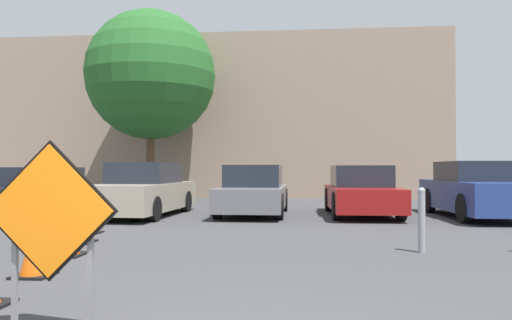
{
  "coord_description": "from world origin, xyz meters",
  "views": [
    {
      "loc": [
        0.52,
        -2.65,
        1.31
      ],
      "look_at": [
        -0.7,
        10.26,
        1.53
      ],
      "focal_mm": 35.0,
      "sensor_mm": 36.0,
      "label": 1
    }
  ],
  "objects_px": {
    "parked_car_fourth": "(361,192)",
    "bollard_nearest": "(422,218)",
    "traffic_cone_third": "(67,233)",
    "traffic_cone_fifth": "(89,219)",
    "parked_car_nearest": "(40,193)",
    "parked_car_fifth": "(476,191)",
    "parked_car_third": "(254,192)",
    "road_closed_sign": "(50,227)",
    "parked_car_second": "(144,191)",
    "traffic_cone_fourth": "(79,221)",
    "traffic_cone_second": "(34,250)"
  },
  "relations": [
    {
      "from": "parked_car_fourth",
      "to": "bollard_nearest",
      "type": "bearing_deg",
      "value": 90.77
    },
    {
      "from": "traffic_cone_third",
      "to": "bollard_nearest",
      "type": "height_order",
      "value": "bollard_nearest"
    },
    {
      "from": "traffic_cone_fifth",
      "to": "bollard_nearest",
      "type": "distance_m",
      "value": 6.36
    },
    {
      "from": "parked_car_nearest",
      "to": "parked_car_fifth",
      "type": "xyz_separation_m",
      "value": [
        11.97,
        0.4,
        0.08
      ]
    },
    {
      "from": "parked_car_third",
      "to": "bollard_nearest",
      "type": "xyz_separation_m",
      "value": [
        3.22,
        -6.04,
        -0.11
      ]
    },
    {
      "from": "road_closed_sign",
      "to": "parked_car_fifth",
      "type": "bearing_deg",
      "value": 56.53
    },
    {
      "from": "parked_car_second",
      "to": "parked_car_fifth",
      "type": "bearing_deg",
      "value": -175.42
    },
    {
      "from": "parked_car_fifth",
      "to": "road_closed_sign",
      "type": "bearing_deg",
      "value": 54.72
    },
    {
      "from": "traffic_cone_third",
      "to": "parked_car_second",
      "type": "xyz_separation_m",
      "value": [
        -0.84,
        6.26,
        0.34
      ]
    },
    {
      "from": "parked_car_second",
      "to": "traffic_cone_fourth",
      "type": "bearing_deg",
      "value": 97.65
    },
    {
      "from": "traffic_cone_second",
      "to": "parked_car_nearest",
      "type": "relative_size",
      "value": 0.14
    },
    {
      "from": "traffic_cone_second",
      "to": "parked_car_fourth",
      "type": "distance_m",
      "value": 9.64
    },
    {
      "from": "traffic_cone_third",
      "to": "parked_car_nearest",
      "type": "bearing_deg",
      "value": 121.73
    },
    {
      "from": "traffic_cone_second",
      "to": "parked_car_second",
      "type": "relative_size",
      "value": 0.14
    },
    {
      "from": "parked_car_second",
      "to": "parked_car_fifth",
      "type": "relative_size",
      "value": 0.99
    },
    {
      "from": "traffic_cone_fifth",
      "to": "bollard_nearest",
      "type": "bearing_deg",
      "value": -15.57
    },
    {
      "from": "traffic_cone_second",
      "to": "traffic_cone_fourth",
      "type": "height_order",
      "value": "traffic_cone_fourth"
    },
    {
      "from": "road_closed_sign",
      "to": "parked_car_nearest",
      "type": "xyz_separation_m",
      "value": [
        -5.36,
        9.59,
        -0.22
      ]
    },
    {
      "from": "parked_car_fifth",
      "to": "bollard_nearest",
      "type": "bearing_deg",
      "value": 62.84
    },
    {
      "from": "road_closed_sign",
      "to": "bollard_nearest",
      "type": "distance_m",
      "value": 5.66
    },
    {
      "from": "traffic_cone_third",
      "to": "parked_car_third",
      "type": "distance_m",
      "value": 7.14
    },
    {
      "from": "traffic_cone_fifth",
      "to": "parked_car_second",
      "type": "xyz_separation_m",
      "value": [
        -0.09,
        3.79,
        0.39
      ]
    },
    {
      "from": "traffic_cone_fifth",
      "to": "parked_car_third",
      "type": "relative_size",
      "value": 0.14
    },
    {
      "from": "traffic_cone_fourth",
      "to": "parked_car_fourth",
      "type": "distance_m",
      "value": 7.9
    },
    {
      "from": "parked_car_nearest",
      "to": "parked_car_second",
      "type": "height_order",
      "value": "parked_car_second"
    },
    {
      "from": "traffic_cone_fourth",
      "to": "traffic_cone_fifth",
      "type": "distance_m",
      "value": 1.28
    },
    {
      "from": "traffic_cone_second",
      "to": "parked_car_fifth",
      "type": "height_order",
      "value": "parked_car_fifth"
    },
    {
      "from": "traffic_cone_fifth",
      "to": "parked_car_fourth",
      "type": "height_order",
      "value": "parked_car_fourth"
    },
    {
      "from": "traffic_cone_second",
      "to": "parked_car_third",
      "type": "relative_size",
      "value": 0.16
    },
    {
      "from": "traffic_cone_second",
      "to": "parked_car_fourth",
      "type": "height_order",
      "value": "parked_car_fourth"
    },
    {
      "from": "bollard_nearest",
      "to": "parked_car_fifth",
      "type": "bearing_deg",
      "value": 64.64
    },
    {
      "from": "parked_car_third",
      "to": "parked_car_second",
      "type": "bearing_deg",
      "value": 10.73
    },
    {
      "from": "parked_car_second",
      "to": "traffic_cone_fifth",
      "type": "bearing_deg",
      "value": 93.7
    },
    {
      "from": "road_closed_sign",
      "to": "bollard_nearest",
      "type": "height_order",
      "value": "road_closed_sign"
    },
    {
      "from": "road_closed_sign",
      "to": "parked_car_fourth",
      "type": "distance_m",
      "value": 10.9
    },
    {
      "from": "parked_car_third",
      "to": "bollard_nearest",
      "type": "bearing_deg",
      "value": 118.47
    },
    {
      "from": "road_closed_sign",
      "to": "traffic_cone_fourth",
      "type": "relative_size",
      "value": 1.98
    },
    {
      "from": "traffic_cone_fifth",
      "to": "parked_car_third",
      "type": "xyz_separation_m",
      "value": [
        2.91,
        4.33,
        0.36
      ]
    },
    {
      "from": "parked_car_fourth",
      "to": "parked_car_fifth",
      "type": "relative_size",
      "value": 0.91
    },
    {
      "from": "traffic_cone_fifth",
      "to": "parked_car_third",
      "type": "bearing_deg",
      "value": 56.14
    },
    {
      "from": "traffic_cone_second",
      "to": "traffic_cone_third",
      "type": "height_order",
      "value": "traffic_cone_third"
    },
    {
      "from": "parked_car_second",
      "to": "parked_car_fifth",
      "type": "xyz_separation_m",
      "value": [
        8.97,
        0.34,
        0.03
      ]
    },
    {
      "from": "parked_car_fourth",
      "to": "parked_car_third",
      "type": "bearing_deg",
      "value": 0.32
    },
    {
      "from": "traffic_cone_third",
      "to": "traffic_cone_fifth",
      "type": "xyz_separation_m",
      "value": [
        -0.76,
        2.47,
        -0.05
      ]
    },
    {
      "from": "parked_car_second",
      "to": "parked_car_fifth",
      "type": "height_order",
      "value": "parked_car_fifth"
    },
    {
      "from": "traffic_cone_fifth",
      "to": "parked_car_fourth",
      "type": "bearing_deg",
      "value": 36.84
    },
    {
      "from": "traffic_cone_second",
      "to": "traffic_cone_fourth",
      "type": "bearing_deg",
      "value": 104.19
    },
    {
      "from": "parked_car_second",
      "to": "bollard_nearest",
      "type": "height_order",
      "value": "parked_car_second"
    },
    {
      "from": "parked_car_nearest",
      "to": "traffic_cone_fifth",
      "type": "bearing_deg",
      "value": 132.62
    },
    {
      "from": "traffic_cone_fifth",
      "to": "road_closed_sign",
      "type": "bearing_deg",
      "value": -68.69
    }
  ]
}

